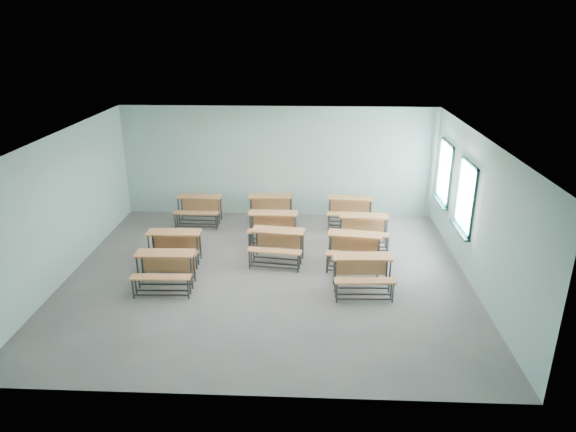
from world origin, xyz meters
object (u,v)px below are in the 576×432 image
Objects in this scene: desk_unit_r1c2 at (354,245)px; desk_unit_r3c1 at (271,205)px; desk_unit_r2c2 at (364,226)px; desk_unit_r3c0 at (199,206)px; desk_unit_r0c0 at (165,266)px; desk_unit_r0c2 at (362,269)px; desk_unit_r3c2 at (350,207)px; desk_unit_r1c1 at (277,241)px; desk_unit_r2c1 at (273,223)px; desk_unit_r1c0 at (174,243)px.

desk_unit_r1c2 is 1.04× the size of desk_unit_r3c1.
desk_unit_r2c2 is at bearing 82.51° from desk_unit_r1c2.
desk_unit_r3c0 and desk_unit_r3c1 have the same top height.
desk_unit_r1c2 is (4.13, 1.25, 0.00)m from desk_unit_r0c0.
desk_unit_r0c2 and desk_unit_r1c2 have the same top height.
desk_unit_r0c0 is 1.01× the size of desk_unit_r3c0.
desk_unit_r0c2 is 0.98× the size of desk_unit_r3c2.
desk_unit_r0c2 is at bearing -28.34° from desk_unit_r1c1.
desk_unit_r3c0 is 0.97× the size of desk_unit_r3c1.
desk_unit_r2c2 is 1.42m from desk_unit_r3c2.
desk_unit_r0c0 and desk_unit_r3c0 have the same top height.
desk_unit_r2c1 is at bearing -28.44° from desk_unit_r3c0.
desk_unit_r0c0 is 2.71m from desk_unit_r1c1.
desk_unit_r2c2 is at bearing -15.36° from desk_unit_r3c0.
desk_unit_r0c2 is at bearing -94.43° from desk_unit_r2c2.
desk_unit_r0c2 is 3.27m from desk_unit_r2c1.
desk_unit_r1c2 and desk_unit_r2c1 have the same top height.
desk_unit_r1c2 is 3.45m from desk_unit_r3c1.
desk_unit_r2c1 and desk_unit_r3c0 have the same top height.
desk_unit_r1c1 and desk_unit_r2c1 have the same top height.
desk_unit_r2c2 is at bearing -1.15° from desk_unit_r2c1.
desk_unit_r0c0 is 5.10m from desk_unit_r2c2.
desk_unit_r1c1 and desk_unit_r1c2 have the same top height.
desk_unit_r3c0 is (-0.06, 3.79, 0.00)m from desk_unit_r0c0.
desk_unit_r0c0 is at bearing -155.33° from desk_unit_r1c2.
desk_unit_r2c2 is (4.58, 1.30, 0.00)m from desk_unit_r1c0.
desk_unit_r3c0 is (-2.20, 1.24, 0.00)m from desk_unit_r2c1.
desk_unit_r2c1 is (-2.07, 2.52, 0.00)m from desk_unit_r0c2.
desk_unit_r1c2 is at bearing -103.88° from desk_unit_r2c2.
desk_unit_r3c2 is at bearing 87.53° from desk_unit_r0c2.
desk_unit_r3c2 is (4.21, 3.85, 0.00)m from desk_unit_r0c0.
desk_unit_r3c2 is (0.08, 2.61, 0.00)m from desk_unit_r1c2.
desk_unit_r3c0 is 4.27m from desk_unit_r3c2.
desk_unit_r3c1 is (-2.49, 1.47, 0.00)m from desk_unit_r2c2.
desk_unit_r1c1 and desk_unit_r3c1 have the same top height.
desk_unit_r0c0 and desk_unit_r2c1 have the same top height.
desk_unit_r2c2 is at bearing -34.23° from desk_unit_r3c1.
desk_unit_r3c0 is (-2.38, 2.41, 0.00)m from desk_unit_r1c1.
desk_unit_r1c1 is at bearing 28.76° from desk_unit_r0c0.
desk_unit_r2c1 is at bearing -86.77° from desk_unit_r3c1.
desk_unit_r3c2 is (2.07, 1.30, 0.00)m from desk_unit_r2c1.
desk_unit_r0c0 is at bearing -86.02° from desk_unit_r1c0.
desk_unit_r0c0 and desk_unit_r1c2 have the same top height.
desk_unit_r3c0 is at bearing 142.18° from desk_unit_r1c1.
desk_unit_r3c1 is at bearing 136.64° from desk_unit_r1c2.
desk_unit_r0c2 is at bearing -85.62° from desk_unit_r3c2.
desk_unit_r3c1 is at bearing 5.04° from desk_unit_r3c0.
desk_unit_r1c1 is (2.33, 1.39, 0.00)m from desk_unit_r0c0.
desk_unit_r2c1 is at bearing 106.55° from desk_unit_r1c1.
desk_unit_r1c0 is at bearing -147.27° from desk_unit_r2c1.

